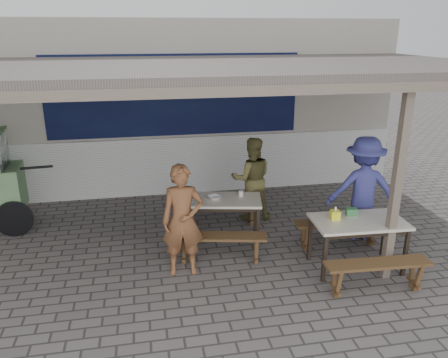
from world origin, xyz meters
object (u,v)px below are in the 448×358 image
patron_street_side (183,221)px  donation_box (352,212)px  patron_wall_side (252,179)px  condiment_bowl (214,197)px  bench_right_street (377,270)px  tissue_box (335,215)px  bench_left_wall (222,207)px  bench_left_street (220,242)px  table_right (358,225)px  condiment_jar (241,193)px  patron_right_table (363,189)px  table_left (221,204)px  bench_right_wall (339,227)px

patron_street_side → donation_box: bearing=-0.0°
patron_wall_side → condiment_bowl: patron_wall_side is taller
bench_right_street → patron_street_side: size_ratio=0.88×
patron_wall_side → tissue_box: 2.05m
donation_box → bench_left_wall: bearing=133.9°
bench_left_street → table_right: 1.98m
patron_wall_side → condiment_jar: patron_wall_side is taller
donation_box → bench_left_street: bearing=170.5°
tissue_box → bench_left_street: bearing=166.1°
condiment_jar → condiment_bowl: 0.45m
patron_street_side → condiment_bowl: 1.02m
patron_right_table → tissue_box: 1.16m
table_left → bench_right_wall: 1.89m
table_right → patron_wall_side: bearing=120.2°
bench_left_street → patron_street_side: (-0.55, -0.15, 0.46)m
bench_left_street → tissue_box: size_ratio=10.99×
table_left → patron_street_side: bearing=-118.5°
bench_right_wall → patron_wall_side: size_ratio=0.93×
bench_left_street → patron_right_table: 2.50m
patron_street_side → condiment_jar: size_ratio=18.59×
table_left → patron_wall_side: 1.11m
bench_left_wall → bench_right_street: bearing=-45.9°
table_right → donation_box: (-0.02, 0.18, 0.13)m
patron_right_table → patron_wall_side: bearing=-22.4°
bench_left_wall → bench_right_wall: bearing=-24.2°
bench_left_street → bench_right_wall: (1.92, 0.15, 0.00)m
table_left → tissue_box: 1.79m
patron_wall_side → condiment_jar: (-0.37, -0.78, 0.04)m
table_left → bench_left_wall: (0.14, 0.67, -0.33)m
donation_box → condiment_jar: bearing=143.0°
bench_left_wall → patron_right_table: patron_right_table is taller
bench_left_street → condiment_jar: size_ratio=16.14×
condiment_bowl → patron_street_side: bearing=-124.8°
tissue_box → condiment_jar: tissue_box is taller
patron_street_side → patron_right_table: size_ratio=0.93×
patron_street_side → patron_right_table: (2.96, 0.56, 0.06)m
patron_street_side → donation_box: size_ratio=10.03×
bench_right_street → patron_wall_side: bearing=113.6°
table_right → condiment_bowl: 2.21m
bench_left_street → bench_right_street: 2.18m
bench_left_wall → patron_street_side: bearing=-107.5°
table_right → tissue_box: 0.36m
table_left → bench_right_street: size_ratio=0.97×
bench_right_street → bench_left_wall: bearing=125.3°
bench_right_street → condiment_bowl: 2.63m
bench_left_street → bench_right_street: size_ratio=0.99×
patron_wall_side → bench_left_wall: bearing=23.4°
bench_left_street → patron_right_table: patron_right_table is taller
bench_left_wall → patron_wall_side: bearing=29.1°
bench_left_wall → bench_left_street: bearing=-90.0°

